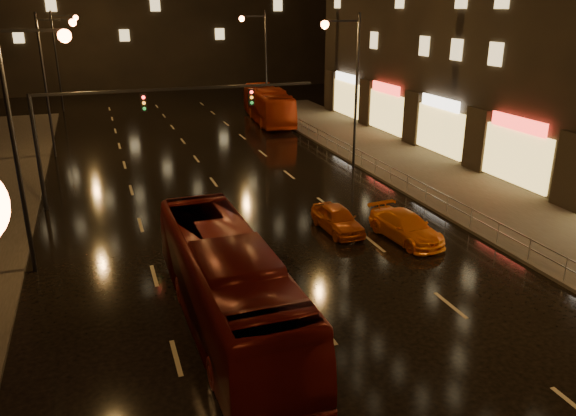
% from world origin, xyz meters
% --- Properties ---
extents(ground, '(140.00, 140.00, 0.00)m').
position_xyz_m(ground, '(0.00, 20.00, 0.00)').
color(ground, black).
rests_on(ground, ground).
extents(sidewalk_right, '(7.00, 70.00, 0.15)m').
position_xyz_m(sidewalk_right, '(13.50, 15.00, 0.07)').
color(sidewalk_right, '#38332D').
rests_on(sidewalk_right, ground).
extents(traffic_signal, '(15.31, 0.32, 6.20)m').
position_xyz_m(traffic_signal, '(-5.06, 20.00, 4.74)').
color(traffic_signal, black).
rests_on(traffic_signal, ground).
extents(railing_right, '(0.05, 56.00, 1.00)m').
position_xyz_m(railing_right, '(10.20, 18.00, 0.90)').
color(railing_right, '#99999E').
rests_on(railing_right, sidewalk_right).
extents(bus_red, '(2.95, 11.66, 3.23)m').
position_xyz_m(bus_red, '(-3.01, 5.26, 1.62)').
color(bus_red, '#560D0C').
rests_on(bus_red, ground).
extents(bus_curb, '(3.75, 11.75, 3.22)m').
position_xyz_m(bus_curb, '(9.00, 39.54, 1.61)').
color(bus_curb, '#AA2E11').
rests_on(bus_curb, ground).
extents(taxi_near, '(1.63, 3.76, 1.26)m').
position_xyz_m(taxi_near, '(4.00, 12.00, 0.63)').
color(taxi_near, '#BC4B11').
rests_on(taxi_near, ground).
extents(taxi_far, '(2.27, 4.55, 1.27)m').
position_xyz_m(taxi_far, '(6.60, 10.00, 0.63)').
color(taxi_far, orange).
rests_on(taxi_far, ground).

